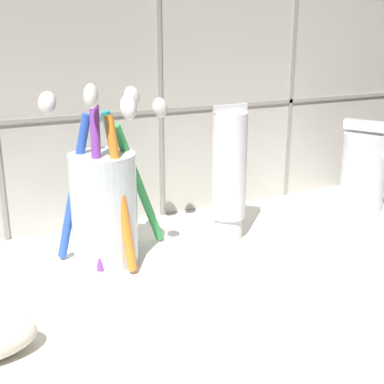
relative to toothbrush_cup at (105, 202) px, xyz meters
The scene contains 5 objects.
sink_counter 14.05cm from the toothbrush_cup, 45.69° to the right, with size 75.86×38.57×2.00cm, color silver.
tile_wall_backsplash 18.18cm from the toothbrush_cup, 52.55° to the left, with size 85.86×1.72×40.34cm.
toothbrush_cup is the anchor object (origin of this frame).
toothpaste_tube 14.21cm from the toothbrush_cup, ahead, with size 3.99×3.80×15.18cm.
sink_faucet 35.59cm from the toothbrush_cup, ahead, with size 8.02×11.57×11.54cm.
Camera 1 is at (-22.43, -40.69, 25.61)cm, focal length 50.00 mm.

